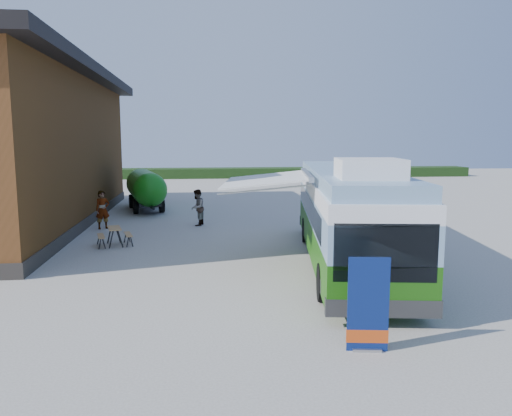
{
  "coord_description": "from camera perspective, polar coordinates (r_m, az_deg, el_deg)",
  "views": [
    {
      "loc": [
        -1.26,
        -14.96,
        4.13
      ],
      "look_at": [
        0.95,
        4.42,
        1.4
      ],
      "focal_mm": 35.0,
      "sensor_mm": 36.0,
      "label": 1
    }
  ],
  "objects": [
    {
      "name": "ground",
      "position": [
        15.57,
        -1.64,
        -7.42
      ],
      "size": [
        100.0,
        100.0,
        0.0
      ],
      "primitive_type": "plane",
      "color": "#BCB7AD",
      "rests_on": "ground"
    },
    {
      "name": "barn",
      "position": [
        26.62,
        -26.96,
        5.94
      ],
      "size": [
        9.6,
        21.2,
        7.5
      ],
      "color": "brown",
      "rests_on": "ground"
    },
    {
      "name": "hedge",
      "position": [
        53.89,
        3.42,
        4.08
      ],
      "size": [
        40.0,
        3.0,
        1.0
      ],
      "primitive_type": "cube",
      "color": "#264419",
      "rests_on": "ground"
    },
    {
      "name": "bus",
      "position": [
        16.57,
        10.36,
        -0.48
      ],
      "size": [
        4.27,
        12.05,
        3.63
      ],
      "rotation": [
        0.0,
        0.0,
        -0.15
      ],
      "color": "#297213",
      "rests_on": "ground"
    },
    {
      "name": "awning",
      "position": [
        16.05,
        1.82,
        2.62
      ],
      "size": [
        3.33,
        4.71,
        0.53
      ],
      "rotation": [
        0.0,
        0.0,
        -0.15
      ],
      "color": "white",
      "rests_on": "ground"
    },
    {
      "name": "banner",
      "position": [
        10.11,
        12.67,
        -11.65
      ],
      "size": [
        0.81,
        0.26,
        1.88
      ],
      "rotation": [
        0.0,
        0.0,
        -0.15
      ],
      "color": "navy",
      "rests_on": "ground"
    },
    {
      "name": "picnic_table",
      "position": [
        20.06,
        -15.86,
        -2.67
      ],
      "size": [
        1.48,
        1.38,
        0.71
      ],
      "rotation": [
        0.0,
        0.0,
        0.25
      ],
      "color": "tan",
      "rests_on": "ground"
    },
    {
      "name": "person_a",
      "position": [
        23.92,
        -17.13,
        -0.19
      ],
      "size": [
        0.76,
        0.67,
        1.77
      ],
      "primitive_type": "imported",
      "rotation": [
        0.0,
        0.0,
        0.46
      ],
      "color": "#999999",
      "rests_on": "ground"
    },
    {
      "name": "person_b",
      "position": [
        23.88,
        -6.73,
        0.05
      ],
      "size": [
        0.86,
        0.99,
        1.73
      ],
      "primitive_type": "imported",
      "rotation": [
        0.0,
        0.0,
        -1.85
      ],
      "color": "#999999",
      "rests_on": "ground"
    },
    {
      "name": "slurry_tanker",
      "position": [
        29.48,
        -12.5,
        2.31
      ],
      "size": [
        2.73,
        6.13,
        2.3
      ],
      "rotation": [
        0.0,
        0.0,
        0.22
      ],
      "color": "#167A16",
      "rests_on": "ground"
    }
  ]
}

